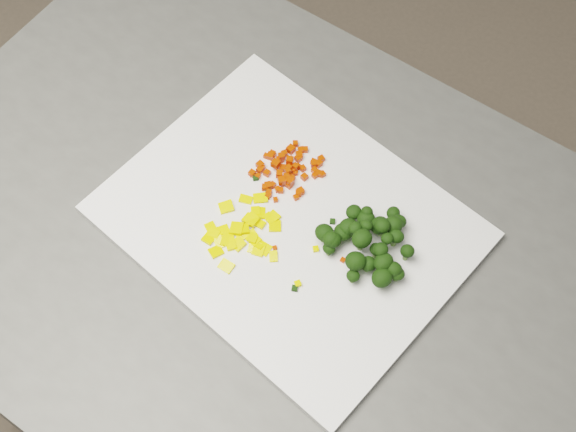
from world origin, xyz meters
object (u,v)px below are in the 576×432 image
Objects in this scene: cutting_board at (288,222)px; broccoli_pile at (368,240)px; counter_block at (271,360)px; pepper_pile at (242,226)px; carrot_pile at (288,167)px.

broccoli_pile reaches higher than cutting_board.
broccoli_pile is (0.11, 0.06, 0.49)m from counter_block.
pepper_pile is at bearing -167.44° from counter_block.
broccoli_pile reaches higher than counter_block.
carrot_pile is at bearing 92.12° from pepper_pile.
carrot_pile is at bearing 126.27° from cutting_board.
counter_block is at bearing -104.42° from cutting_board.
counter_block is 0.46m from cutting_board.
carrot_pile is 0.86× the size of pepper_pile.
pepper_pile reaches higher than counter_block.
broccoli_pile is at bearing 28.14° from counter_block.
pepper_pile is 0.97× the size of broccoli_pile.
counter_block is 8.65× the size of broccoli_pile.
carrot_pile reaches higher than cutting_board.
counter_block is at bearing 12.56° from pepper_pile.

